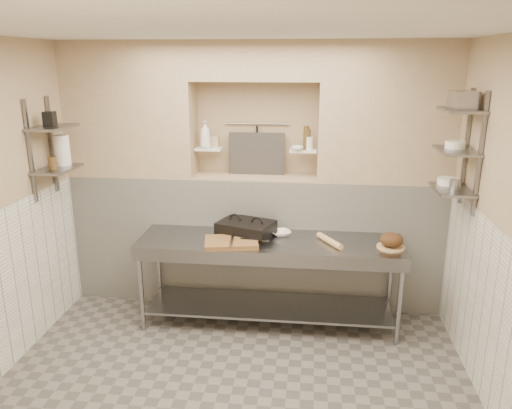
# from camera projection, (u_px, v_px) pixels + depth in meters

# --- Properties ---
(floor) EXTENTS (4.00, 3.90, 0.10)m
(floor) POSITION_uv_depth(u_px,v_px,m) (231.00, 400.00, 4.06)
(floor) COLOR slate
(floor) RESTS_ON ground
(ceiling) EXTENTS (4.00, 3.90, 0.10)m
(ceiling) POSITION_uv_depth(u_px,v_px,m) (225.00, 22.00, 3.24)
(ceiling) COLOR silver
(ceiling) RESTS_ON ground
(wall_back) EXTENTS (4.00, 0.10, 2.80)m
(wall_back) POSITION_uv_depth(u_px,v_px,m) (258.00, 172.00, 5.56)
(wall_back) COLOR #9F8569
(wall_back) RESTS_ON ground
(backwall_lower) EXTENTS (4.00, 0.40, 1.40)m
(backwall_lower) POSITION_uv_depth(u_px,v_px,m) (255.00, 239.00, 5.52)
(backwall_lower) COLOR white
(backwall_lower) RESTS_ON floor
(alcove_sill) EXTENTS (1.30, 0.40, 0.02)m
(alcove_sill) POSITION_uv_depth(u_px,v_px,m) (255.00, 177.00, 5.32)
(alcove_sill) COLOR #9F8569
(alcove_sill) RESTS_ON backwall_lower
(backwall_pillar_left) EXTENTS (1.35, 0.40, 1.40)m
(backwall_pillar_left) POSITION_uv_depth(u_px,v_px,m) (131.00, 110.00, 5.27)
(backwall_pillar_left) COLOR #9F8569
(backwall_pillar_left) RESTS_ON backwall_lower
(backwall_pillar_right) EXTENTS (1.35, 0.40, 1.40)m
(backwall_pillar_right) POSITION_uv_depth(u_px,v_px,m) (387.00, 113.00, 4.98)
(backwall_pillar_right) COLOR #9F8569
(backwall_pillar_right) RESTS_ON backwall_lower
(backwall_header) EXTENTS (1.30, 0.40, 0.40)m
(backwall_header) POSITION_uv_depth(u_px,v_px,m) (255.00, 61.00, 4.98)
(backwall_header) COLOR #9F8569
(backwall_header) RESTS_ON backwall_lower
(wainscot_right) EXTENTS (0.02, 3.90, 1.40)m
(wainscot_right) POSITION_uv_depth(u_px,v_px,m) (499.00, 332.00, 3.63)
(wainscot_right) COLOR white
(wainscot_right) RESTS_ON floor
(alcove_shelf_left) EXTENTS (0.28, 0.16, 0.02)m
(alcove_shelf_left) POSITION_uv_depth(u_px,v_px,m) (209.00, 149.00, 5.29)
(alcove_shelf_left) COLOR white
(alcove_shelf_left) RESTS_ON backwall_lower
(alcove_shelf_right) EXTENTS (0.28, 0.16, 0.02)m
(alcove_shelf_right) POSITION_uv_depth(u_px,v_px,m) (303.00, 151.00, 5.18)
(alcove_shelf_right) COLOR white
(alcove_shelf_right) RESTS_ON backwall_lower
(utensil_rail) EXTENTS (0.70, 0.02, 0.02)m
(utensil_rail) POSITION_uv_depth(u_px,v_px,m) (257.00, 124.00, 5.33)
(utensil_rail) COLOR gray
(utensil_rail) RESTS_ON wall_back
(hanging_steel) EXTENTS (0.02, 0.02, 0.30)m
(hanging_steel) POSITION_uv_depth(u_px,v_px,m) (257.00, 140.00, 5.36)
(hanging_steel) COLOR black
(hanging_steel) RESTS_ON utensil_rail
(splash_panel) EXTENTS (0.60, 0.08, 0.45)m
(splash_panel) POSITION_uv_depth(u_px,v_px,m) (256.00, 154.00, 5.35)
(splash_panel) COLOR #383330
(splash_panel) RESTS_ON alcove_sill
(shelf_rail_left_a) EXTENTS (0.03, 0.03, 0.95)m
(shelf_rail_left_a) POSITION_uv_depth(u_px,v_px,m) (52.00, 145.00, 4.94)
(shelf_rail_left_a) COLOR slate
(shelf_rail_left_a) RESTS_ON wall_left
(shelf_rail_left_b) EXTENTS (0.03, 0.03, 0.95)m
(shelf_rail_left_b) POSITION_uv_depth(u_px,v_px,m) (30.00, 152.00, 4.56)
(shelf_rail_left_b) COLOR slate
(shelf_rail_left_b) RESTS_ON wall_left
(wall_shelf_left_lower) EXTENTS (0.30, 0.50, 0.02)m
(wall_shelf_left_lower) POSITION_uv_depth(u_px,v_px,m) (57.00, 169.00, 4.79)
(wall_shelf_left_lower) COLOR slate
(wall_shelf_left_lower) RESTS_ON wall_left
(wall_shelf_left_upper) EXTENTS (0.30, 0.50, 0.03)m
(wall_shelf_left_upper) POSITION_uv_depth(u_px,v_px,m) (53.00, 127.00, 4.68)
(wall_shelf_left_upper) COLOR slate
(wall_shelf_left_upper) RESTS_ON wall_left
(shelf_rail_right_a) EXTENTS (0.03, 0.03, 1.05)m
(shelf_rail_right_a) POSITION_uv_depth(u_px,v_px,m) (466.00, 147.00, 4.51)
(shelf_rail_right_a) COLOR slate
(shelf_rail_right_a) RESTS_ON wall_right
(shelf_rail_right_b) EXTENTS (0.03, 0.03, 1.05)m
(shelf_rail_right_b) POSITION_uv_depth(u_px,v_px,m) (480.00, 155.00, 4.12)
(shelf_rail_right_b) COLOR slate
(shelf_rail_right_b) RESTS_ON wall_right
(wall_shelf_right_lower) EXTENTS (0.30, 0.50, 0.02)m
(wall_shelf_right_lower) POSITION_uv_depth(u_px,v_px,m) (452.00, 190.00, 4.43)
(wall_shelf_right_lower) COLOR slate
(wall_shelf_right_lower) RESTS_ON wall_right
(wall_shelf_right_mid) EXTENTS (0.30, 0.50, 0.02)m
(wall_shelf_right_mid) POSITION_uv_depth(u_px,v_px,m) (456.00, 151.00, 4.33)
(wall_shelf_right_mid) COLOR slate
(wall_shelf_right_mid) RESTS_ON wall_right
(wall_shelf_right_upper) EXTENTS (0.30, 0.50, 0.03)m
(wall_shelf_right_upper) POSITION_uv_depth(u_px,v_px,m) (461.00, 110.00, 4.23)
(wall_shelf_right_upper) COLOR slate
(wall_shelf_right_upper) RESTS_ON wall_right
(prep_table) EXTENTS (2.60, 0.70, 0.90)m
(prep_table) POSITION_uv_depth(u_px,v_px,m) (269.00, 265.00, 4.97)
(prep_table) COLOR gray
(prep_table) RESTS_ON floor
(panini_press) EXTENTS (0.63, 0.54, 0.14)m
(panini_press) POSITION_uv_depth(u_px,v_px,m) (246.00, 228.00, 5.03)
(panini_press) COLOR black
(panini_press) RESTS_ON prep_table
(cutting_board) EXTENTS (0.56, 0.44, 0.05)m
(cutting_board) POSITION_uv_depth(u_px,v_px,m) (231.00, 242.00, 4.79)
(cutting_board) COLOR olive
(cutting_board) RESTS_ON prep_table
(knife_blade) EXTENTS (0.29, 0.06, 0.01)m
(knife_blade) POSITION_uv_depth(u_px,v_px,m) (255.00, 240.00, 4.79)
(knife_blade) COLOR gray
(knife_blade) RESTS_ON cutting_board
(tongs) EXTENTS (0.05, 0.28, 0.03)m
(tongs) POSITION_uv_depth(u_px,v_px,m) (232.00, 240.00, 4.74)
(tongs) COLOR gray
(tongs) RESTS_ON cutting_board
(mixing_bowl) EXTENTS (0.26, 0.26, 0.05)m
(mixing_bowl) POSITION_uv_depth(u_px,v_px,m) (281.00, 233.00, 5.04)
(mixing_bowl) COLOR white
(mixing_bowl) RESTS_ON prep_table
(rolling_pin) EXTENTS (0.25, 0.36, 0.06)m
(rolling_pin) POSITION_uv_depth(u_px,v_px,m) (330.00, 241.00, 4.81)
(rolling_pin) COLOR tan
(rolling_pin) RESTS_ON prep_table
(bread_board) EXTENTS (0.26, 0.26, 0.02)m
(bread_board) POSITION_uv_depth(u_px,v_px,m) (391.00, 247.00, 4.71)
(bread_board) COLOR tan
(bread_board) RESTS_ON prep_table
(bread_loaf) EXTENTS (0.22, 0.22, 0.13)m
(bread_loaf) POSITION_uv_depth(u_px,v_px,m) (391.00, 240.00, 4.69)
(bread_loaf) COLOR #4C2D19
(bread_loaf) RESTS_ON bread_board
(bottle_soap) EXTENTS (0.14, 0.14, 0.29)m
(bottle_soap) POSITION_uv_depth(u_px,v_px,m) (205.00, 135.00, 5.21)
(bottle_soap) COLOR white
(bottle_soap) RESTS_ON alcove_shelf_left
(jar_alcove) EXTENTS (0.08, 0.08, 0.12)m
(jar_alcove) POSITION_uv_depth(u_px,v_px,m) (215.00, 142.00, 5.31)
(jar_alcove) COLOR #9F8569
(jar_alcove) RESTS_ON alcove_shelf_left
(bowl_alcove) EXTENTS (0.14, 0.14, 0.04)m
(bowl_alcove) POSITION_uv_depth(u_px,v_px,m) (297.00, 148.00, 5.13)
(bowl_alcove) COLOR white
(bowl_alcove) RESTS_ON alcove_shelf_right
(condiment_a) EXTENTS (0.06, 0.06, 0.21)m
(condiment_a) POSITION_uv_depth(u_px,v_px,m) (308.00, 140.00, 5.15)
(condiment_a) COLOR #4F381A
(condiment_a) RESTS_ON alcove_shelf_right
(condiment_b) EXTENTS (0.06, 0.06, 0.24)m
(condiment_b) POSITION_uv_depth(u_px,v_px,m) (306.00, 138.00, 5.15)
(condiment_b) COLOR #4F381A
(condiment_b) RESTS_ON alcove_shelf_right
(condiment_c) EXTENTS (0.08, 0.08, 0.13)m
(condiment_c) POSITION_uv_depth(u_px,v_px,m) (309.00, 143.00, 5.16)
(condiment_c) COLOR white
(condiment_c) RESTS_ON alcove_shelf_right
(jug_left) EXTENTS (0.15, 0.15, 0.29)m
(jug_left) POSITION_uv_depth(u_px,v_px,m) (62.00, 150.00, 4.88)
(jug_left) COLOR white
(jug_left) RESTS_ON wall_shelf_left_lower
(jar_left) EXTENTS (0.08, 0.08, 0.12)m
(jar_left) POSITION_uv_depth(u_px,v_px,m) (53.00, 163.00, 4.70)
(jar_left) COLOR #4F381A
(jar_left) RESTS_ON wall_shelf_left_lower
(box_left_upper) EXTENTS (0.10, 0.10, 0.14)m
(box_left_upper) POSITION_uv_depth(u_px,v_px,m) (50.00, 119.00, 4.63)
(box_left_upper) COLOR black
(box_left_upper) RESTS_ON wall_shelf_left_upper
(bowl_right) EXTENTS (0.20, 0.20, 0.06)m
(bowl_right) POSITION_uv_depth(u_px,v_px,m) (448.00, 181.00, 4.55)
(bowl_right) COLOR white
(bowl_right) RESTS_ON wall_shelf_right_lower
(canister_right) EXTENTS (0.09, 0.09, 0.09)m
(canister_right) POSITION_uv_depth(u_px,v_px,m) (455.00, 185.00, 4.34)
(canister_right) COLOR gray
(canister_right) RESTS_ON wall_shelf_right_lower
(bowl_right_mid) EXTENTS (0.17, 0.17, 0.06)m
(bowl_right_mid) POSITION_uv_depth(u_px,v_px,m) (455.00, 145.00, 4.38)
(bowl_right_mid) COLOR white
(bowl_right_mid) RESTS_ON wall_shelf_right_mid
(basket_right) EXTENTS (0.21, 0.25, 0.15)m
(basket_right) POSITION_uv_depth(u_px,v_px,m) (463.00, 100.00, 4.19)
(basket_right) COLOR gray
(basket_right) RESTS_ON wall_shelf_right_upper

